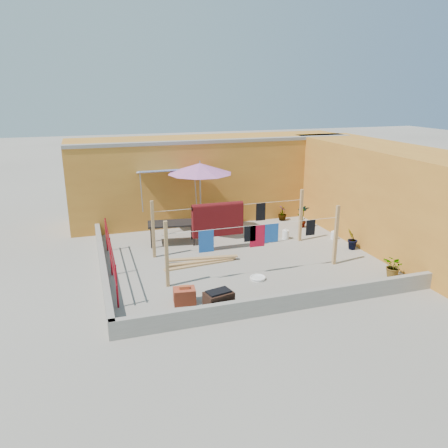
% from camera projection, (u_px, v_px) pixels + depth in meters
% --- Properties ---
extents(ground, '(80.00, 80.00, 0.00)m').
position_uv_depth(ground, '(239.00, 257.00, 13.55)').
color(ground, '#9E998E').
rests_on(ground, ground).
extents(wall_back, '(11.00, 3.27, 3.21)m').
position_uv_depth(wall_back, '(212.00, 177.00, 17.48)').
color(wall_back, '#BC7C29').
rests_on(wall_back, ground).
extents(wall_right, '(2.40, 9.00, 3.20)m').
position_uv_depth(wall_right, '(386.00, 195.00, 14.60)').
color(wall_right, '#BC7C29').
rests_on(wall_right, ground).
extents(parapet_front, '(8.30, 0.16, 0.44)m').
position_uv_depth(parapet_front, '(291.00, 302.00, 10.23)').
color(parapet_front, gray).
rests_on(parapet_front, ground).
extents(parapet_left, '(0.16, 7.30, 0.44)m').
position_uv_depth(parapet_left, '(103.00, 266.00, 12.29)').
color(parapet_left, gray).
rests_on(parapet_left, ground).
extents(red_railing, '(0.05, 4.20, 1.10)m').
position_uv_depth(red_railing, '(110.00, 251.00, 12.03)').
color(red_railing, maroon).
rests_on(red_railing, ground).
extents(clothesline_rig, '(5.09, 2.35, 1.80)m').
position_uv_depth(clothesline_rig, '(223.00, 222.00, 13.66)').
color(clothesline_rig, tan).
rests_on(clothesline_rig, ground).
extents(patio_umbrella, '(2.84, 2.84, 2.66)m').
position_uv_depth(patio_umbrella, '(200.00, 169.00, 14.84)').
color(patio_umbrella, gray).
rests_on(patio_umbrella, ground).
extents(outdoor_table, '(1.68, 0.99, 0.74)m').
position_uv_depth(outdoor_table, '(172.00, 225.00, 14.51)').
color(outdoor_table, black).
rests_on(outdoor_table, ground).
extents(brick_stack, '(0.57, 0.44, 0.46)m').
position_uv_depth(brick_stack, '(184.00, 296.00, 10.57)').
color(brick_stack, '#AF4428').
rests_on(brick_stack, ground).
extents(lumber_pile, '(2.31, 0.63, 0.14)m').
position_uv_depth(lumber_pile, '(201.00, 261.00, 13.01)').
color(lumber_pile, tan).
rests_on(lumber_pile, ground).
extents(brazier, '(0.72, 0.56, 0.57)m').
position_uv_depth(brazier, '(219.00, 302.00, 10.07)').
color(brazier, black).
rests_on(brazier, ground).
extents(white_basin, '(0.44, 0.44, 0.08)m').
position_uv_depth(white_basin, '(258.00, 278.00, 11.95)').
color(white_basin, white).
rests_on(white_basin, ground).
extents(water_jug_a, '(0.23, 0.23, 0.37)m').
position_uv_depth(water_jug_a, '(285.00, 235.00, 15.12)').
color(water_jug_a, white).
rests_on(water_jug_a, ground).
extents(water_jug_b, '(0.20, 0.20, 0.31)m').
position_uv_depth(water_jug_b, '(333.00, 235.00, 15.13)').
color(water_jug_b, white).
rests_on(water_jug_b, ground).
extents(green_hose, '(0.47, 0.47, 0.07)m').
position_uv_depth(green_hose, '(261.00, 229.00, 16.18)').
color(green_hose, '#1A7825').
rests_on(green_hose, ground).
extents(plant_back_a, '(0.88, 0.87, 0.75)m').
position_uv_depth(plant_back_a, '(210.00, 219.00, 16.23)').
color(plant_back_a, '#1D5518').
rests_on(plant_back_a, ground).
extents(plant_back_b, '(0.40, 0.40, 0.58)m').
position_uv_depth(plant_back_b, '(282.00, 213.00, 17.24)').
color(plant_back_b, '#1D5518').
rests_on(plant_back_b, ground).
extents(plant_right_a, '(0.49, 0.35, 0.88)m').
position_uv_depth(plant_right_a, '(303.00, 216.00, 16.33)').
color(plant_right_a, '#1D5518').
rests_on(plant_right_a, ground).
extents(plant_right_b, '(0.50, 0.48, 0.71)m').
position_uv_depth(plant_right_b, '(352.00, 239.00, 14.07)').
color(plant_right_b, '#1D5518').
rests_on(plant_right_b, ground).
extents(plant_right_c, '(0.63, 0.68, 0.63)m').
position_uv_depth(plant_right_c, '(394.00, 266.00, 12.01)').
color(plant_right_c, '#1D5518').
rests_on(plant_right_c, ground).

